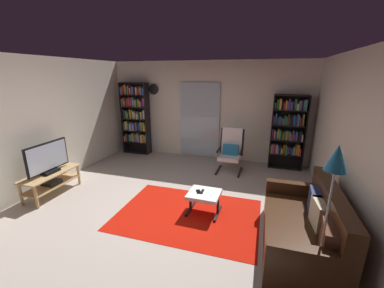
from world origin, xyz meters
name	(u,v)px	position (x,y,z in m)	size (l,w,h in m)	color
ground_plane	(166,209)	(0.00, 0.00, 0.00)	(7.02, 7.02, 0.00)	#AEA195
wall_back	(207,111)	(0.00, 2.90, 1.30)	(5.60, 0.06, 2.60)	silver
wall_left	(33,126)	(-2.70, 0.00, 1.30)	(0.06, 6.00, 2.60)	silver
wall_right	(359,152)	(2.70, 0.00, 1.30)	(0.06, 6.00, 2.60)	silver
glass_door_panel	(199,120)	(-0.18, 2.83, 1.05)	(1.10, 0.01, 2.00)	silver
area_rug	(188,214)	(0.41, -0.05, 0.00)	(2.32, 1.64, 0.01)	#BA1408
tv_stand	(52,180)	(-2.33, -0.13, 0.29)	(0.45, 1.11, 0.44)	tan
television	(48,159)	(-2.33, -0.12, 0.73)	(0.20, 0.90, 0.59)	black
bookshelf_near_tv	(136,117)	(-2.04, 2.68, 1.07)	(0.79, 0.30, 2.04)	black
bookshelf_near_sofa	(288,130)	(2.07, 2.67, 0.97)	(0.78, 0.30, 1.80)	black
leather_sofa	(305,228)	(2.14, -0.39, 0.32)	(0.86, 1.71, 0.89)	#3A2111
lounge_armchair	(231,149)	(0.80, 2.09, 0.53)	(0.57, 0.66, 1.02)	black
ottoman	(204,196)	(0.65, 0.10, 0.30)	(0.53, 0.50, 0.36)	white
tv_remote	(202,191)	(0.62, 0.12, 0.37)	(0.04, 0.14, 0.02)	black
cell_phone	(199,192)	(0.56, 0.10, 0.37)	(0.07, 0.14, 0.01)	black
floor_lamp_by_sofa	(334,173)	(2.19, -0.97, 1.35)	(0.22, 0.22, 1.63)	#A5A5AD
wall_clock	(154,89)	(-1.51, 2.82, 1.85)	(0.29, 0.03, 0.29)	silver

